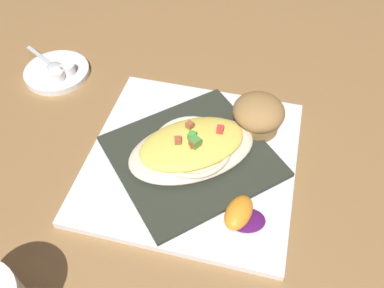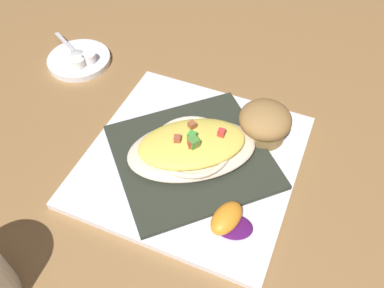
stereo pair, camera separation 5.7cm
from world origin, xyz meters
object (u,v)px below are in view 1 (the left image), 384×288
Objects in this scene: spoon at (53,66)px; creamer_cup_1 at (68,69)px; orange_garnish at (240,214)px; muffin at (258,115)px; creamer_saucer at (57,72)px; creamer_cup_0 at (57,75)px; square_plate at (192,160)px; gratin_dish at (192,147)px.

creamer_cup_1 reaches higher than spoon.
orange_garnish is at bearing 152.81° from creamer_cup_1.
creamer_cup_1 is (0.34, -0.02, -0.02)m from muffin.
creamer_saucer is 4.68× the size of creamer_cup_1.
creamer_cup_0 reaches higher than creamer_saucer.
spoon is at bearing -20.41° from square_plate.
muffin is at bearing 176.99° from creamer_saucer.
creamer_cup_0 is at bearing 0.04° from muffin.
creamer_cup_0 is (0.27, -0.09, -0.02)m from gratin_dish.
spoon is 0.03m from creamer_cup_0.
gratin_dish is 1.88× the size of creamer_saucer.
square_plate is 12.22× the size of creamer_cup_1.
spoon is 4.23× the size of creamer_cup_0.
square_plate is 0.12m from orange_garnish.
creamer_cup_1 is at bearing -22.26° from gratin_dish.
spoon is (0.38, -0.18, -0.01)m from orange_garnish.
gratin_dish is 0.31m from spoon.
creamer_cup_0 is at bearing 66.06° from creamer_cup_1.
creamer_saucer is 0.01m from spoon.
spoon is at bearing -3.35° from muffin.
muffin is 3.20× the size of creamer_cup_0.
spoon reaches higher than creamer_saucer.
creamer_cup_1 reaches higher than creamer_saucer.
square_plate is at bearing -39.29° from orange_garnish.
creamer_saucer is at bearing 156.06° from spoon.
creamer_saucer is at bearing -3.01° from muffin.
spoon is (0.37, -0.02, -0.02)m from muffin.
orange_garnish is 0.54× the size of creamer_saucer.
muffin is at bearing 176.63° from creamer_cup_1.
spoon reaches higher than square_plate.
gratin_dish is at bearing 159.59° from spoon.
spoon is at bearing -20.41° from gratin_dish.
square_plate is 0.12m from muffin.
muffin reaches higher than orange_garnish.
orange_garnish is at bearing 95.97° from muffin.
orange_garnish reaches higher than spoon.
spoon is (0.29, -0.11, 0.01)m from square_plate.
square_plate is 2.89× the size of spoon.
square_plate is 4.83× the size of orange_garnish.
muffin is at bearing -179.96° from creamer_cup_0.
creamer_cup_0 is at bearing -24.02° from orange_garnish.
spoon is (0.01, -0.00, 0.01)m from creamer_saucer.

